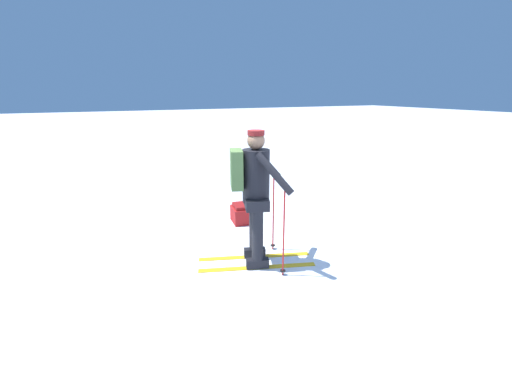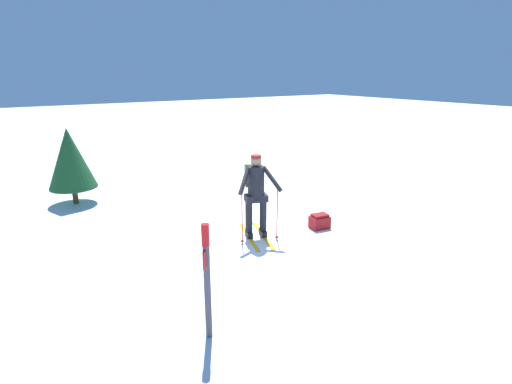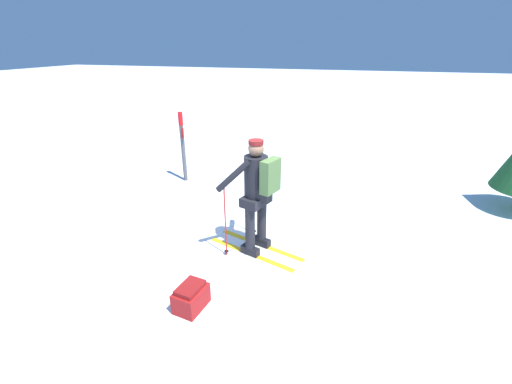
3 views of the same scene
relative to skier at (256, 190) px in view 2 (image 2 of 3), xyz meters
name	(u,v)px [view 2 (image 2 of 3)]	position (x,y,z in m)	size (l,w,h in m)	color
ground_plane	(256,238)	(0.05, 0.08, -1.05)	(80.00, 80.00, 0.00)	white
skier	(256,190)	(0.00, 0.00, 0.00)	(1.01, 1.62, 1.81)	gold
dropped_backpack	(320,221)	(-1.48, 0.42, -0.89)	(0.47, 0.37, 0.34)	maroon
trail_marker	(207,272)	(2.43, 2.51, -0.09)	(0.18, 0.19, 1.63)	#4C4C51
pine_tree	(70,158)	(2.85, -4.58, 0.20)	(1.24, 1.24, 2.06)	#4C331E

